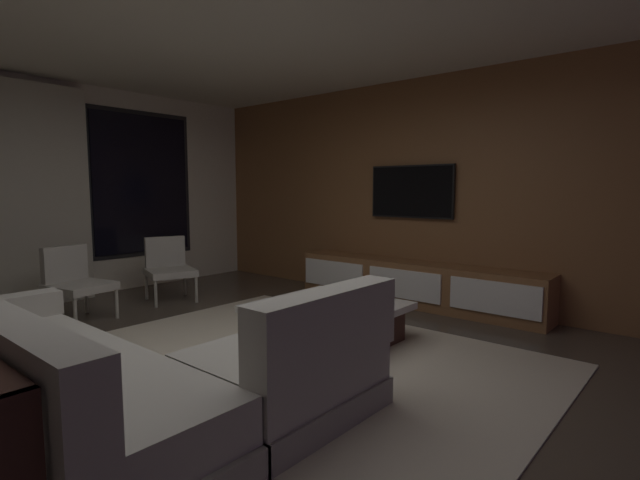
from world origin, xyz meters
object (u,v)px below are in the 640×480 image
accent_chair_by_curtain (75,279)px  coffee_table (328,323)px  sectional_couch (120,380)px  book_stack_on_coffee_table (335,301)px  mounted_tv (411,192)px  media_console (417,285)px  accent_chair_near_window (169,265)px

accent_chair_by_curtain → coffee_table: bearing=-66.0°
sectional_couch → book_stack_on_coffee_table: size_ratio=10.80×
sectional_couch → mounted_tv: (3.89, 0.35, 1.06)m
media_console → sectional_couch: bearing=-177.7°
coffee_table → book_stack_on_coffee_table: 0.24m
media_console → accent_chair_near_window: bearing=124.3°
sectional_couch → book_stack_on_coffee_table: sectional_couch is taller
coffee_table → media_console: bearing=2.5°
coffee_table → book_stack_on_coffee_table: book_stack_on_coffee_table is taller
media_console → coffee_table: bearing=-177.5°
book_stack_on_coffee_table → mounted_tv: 2.20m
mounted_tv → book_stack_on_coffee_table: bearing=-169.2°
accent_chair_by_curtain → media_console: (2.88, -2.45, -0.18)m
sectional_couch → accent_chair_by_curtain: (0.83, 2.60, 0.14)m
coffee_table → media_console: media_console is taller
accent_chair_by_curtain → media_console: bearing=-40.4°
coffee_table → accent_chair_near_window: bearing=89.3°
mounted_tv → media_console: bearing=-132.5°
accent_chair_near_window → mounted_tv: (1.90, -2.32, 0.92)m
sectional_couch → accent_chair_by_curtain: bearing=72.3°
coffee_table → media_console: (1.75, 0.08, 0.06)m
coffee_table → accent_chair_near_window: (0.03, 2.60, 0.25)m
media_console → accent_chair_by_curtain: bearing=139.6°
coffee_table → accent_chair_by_curtain: 2.78m
coffee_table → book_stack_on_coffee_table: (-0.02, -0.10, 0.22)m
coffee_table → accent_chair_near_window: accent_chair_near_window is taller
book_stack_on_coffee_table → accent_chair_near_window: 2.70m
sectional_couch → coffee_table: bearing=2.2°
book_stack_on_coffee_table → accent_chair_near_window: (0.05, 2.70, 0.03)m
sectional_couch → mounted_tv: size_ratio=2.26×
accent_chair_near_window → mounted_tv: size_ratio=0.71×
sectional_couch → media_console: (3.71, 0.15, -0.04)m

